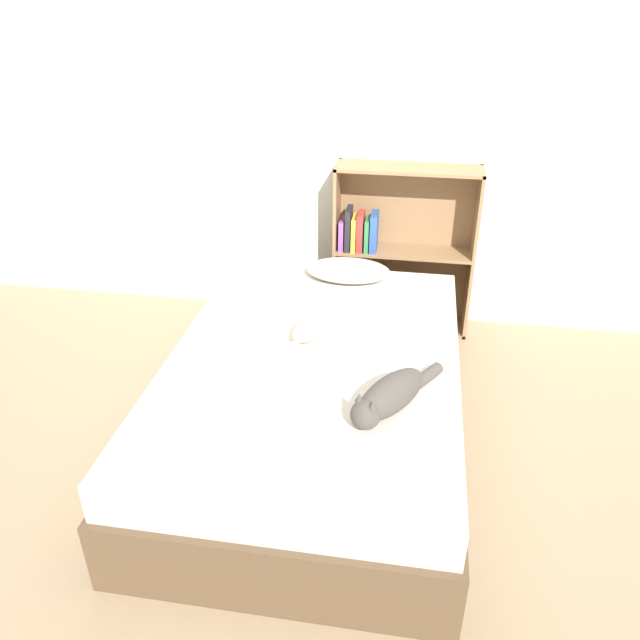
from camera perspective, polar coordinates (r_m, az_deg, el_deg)
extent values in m
plane|color=#997F60|center=(3.28, -0.45, -10.76)|extent=(8.00, 8.00, 0.00)
cube|color=silver|center=(4.03, 3.10, 16.91)|extent=(8.00, 0.06, 2.50)
cube|color=brown|center=(3.17, -0.46, -8.41)|extent=(1.40, 2.07, 0.34)
cube|color=beige|center=(3.02, -0.48, -4.54)|extent=(1.36, 2.01, 0.18)
ellipsoid|color=beige|center=(3.69, 2.60, 4.55)|extent=(0.49, 0.30, 0.11)
ellipsoid|color=beige|center=(3.10, 0.02, -0.11)|extent=(0.32, 0.43, 0.15)
sphere|color=beige|center=(3.22, 1.94, 0.99)|extent=(0.13, 0.13, 0.13)
cone|color=beige|center=(3.21, 1.46, 2.23)|extent=(0.04, 0.04, 0.03)
cone|color=beige|center=(3.18, 2.46, 1.88)|extent=(0.04, 0.04, 0.03)
cylinder|color=beige|center=(2.94, -3.32, -3.02)|extent=(0.13, 0.19, 0.05)
ellipsoid|color=#47423D|center=(2.59, 6.53, -6.74)|extent=(0.34, 0.42, 0.15)
sphere|color=#47423D|center=(2.48, 4.17, -8.62)|extent=(0.12, 0.12, 0.12)
cone|color=#47423D|center=(2.43, 4.86, -7.71)|extent=(0.04, 0.04, 0.03)
cone|color=#47423D|center=(2.46, 3.61, -7.09)|extent=(0.04, 0.04, 0.03)
cylinder|color=#47423D|center=(2.81, 9.76, -5.07)|extent=(0.14, 0.18, 0.05)
cube|color=#8E6B47|center=(4.08, 1.53, 6.72)|extent=(0.02, 0.26, 1.09)
cube|color=#8E6B47|center=(4.07, 13.76, 5.78)|extent=(0.02, 0.26, 1.09)
cube|color=#8E6B47|center=(4.29, 7.18, -0.29)|extent=(0.89, 0.26, 0.02)
cube|color=#8E6B47|center=(3.88, 8.17, 13.56)|extent=(0.89, 0.26, 0.02)
cube|color=#8E6B47|center=(4.05, 7.64, 6.29)|extent=(0.85, 0.26, 0.02)
cube|color=#8E6B47|center=(4.16, 7.72, 6.92)|extent=(0.89, 0.02, 1.09)
cube|color=#8C4C99|center=(4.00, 2.05, 7.89)|extent=(0.03, 0.16, 0.19)
cube|color=#232328|center=(3.98, 2.64, 8.34)|extent=(0.03, 0.16, 0.27)
cube|color=gold|center=(3.99, 3.17, 7.96)|extent=(0.03, 0.16, 0.22)
cube|color=#B7332D|center=(3.98, 3.73, 8.09)|extent=(0.04, 0.16, 0.24)
cube|color=#337F47|center=(3.98, 4.35, 7.84)|extent=(0.03, 0.16, 0.21)
cube|color=#2D519E|center=(3.97, 4.97, 8.03)|extent=(0.04, 0.16, 0.24)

